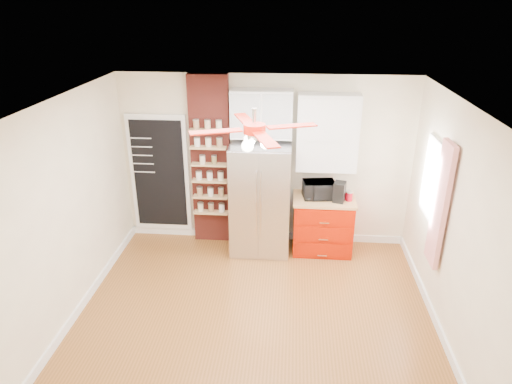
# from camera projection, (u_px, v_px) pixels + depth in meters

# --- Properties ---
(floor) EXTENTS (4.50, 4.50, 0.00)m
(floor) POSITION_uv_depth(u_px,v_px,m) (255.00, 313.00, 5.82)
(floor) COLOR brown
(floor) RESTS_ON ground
(ceiling) EXTENTS (4.50, 4.50, 0.00)m
(ceiling) POSITION_uv_depth(u_px,v_px,m) (254.00, 104.00, 4.75)
(ceiling) COLOR white
(ceiling) RESTS_ON wall_back
(wall_back) EXTENTS (4.50, 0.02, 2.70)m
(wall_back) POSITION_uv_depth(u_px,v_px,m) (266.00, 162.00, 7.12)
(wall_back) COLOR #F4EBC4
(wall_back) RESTS_ON floor
(wall_front) EXTENTS (4.50, 0.02, 2.70)m
(wall_front) POSITION_uv_depth(u_px,v_px,m) (232.00, 338.00, 3.46)
(wall_front) COLOR #F4EBC4
(wall_front) RESTS_ON floor
(wall_left) EXTENTS (0.02, 4.00, 2.70)m
(wall_left) POSITION_uv_depth(u_px,v_px,m) (68.00, 212.00, 5.46)
(wall_left) COLOR #F4EBC4
(wall_left) RESTS_ON floor
(wall_right) EXTENTS (0.02, 4.00, 2.70)m
(wall_right) POSITION_uv_depth(u_px,v_px,m) (454.00, 227.00, 5.12)
(wall_right) COLOR #F4EBC4
(wall_right) RESTS_ON floor
(chalkboard) EXTENTS (0.95, 0.05, 1.95)m
(chalkboard) POSITION_uv_depth(u_px,v_px,m) (160.00, 174.00, 7.31)
(chalkboard) COLOR white
(chalkboard) RESTS_ON wall_back
(brick_pillar) EXTENTS (0.60, 0.16, 2.70)m
(brick_pillar) POSITION_uv_depth(u_px,v_px,m) (211.00, 162.00, 7.11)
(brick_pillar) COLOR maroon
(brick_pillar) RESTS_ON floor
(fridge) EXTENTS (0.90, 0.70, 1.75)m
(fridge) POSITION_uv_depth(u_px,v_px,m) (260.00, 199.00, 6.97)
(fridge) COLOR silver
(fridge) RESTS_ON floor
(upper_glass_cabinet) EXTENTS (0.90, 0.35, 0.70)m
(upper_glass_cabinet) POSITION_uv_depth(u_px,v_px,m) (262.00, 114.00, 6.64)
(upper_glass_cabinet) COLOR white
(upper_glass_cabinet) RESTS_ON wall_back
(red_cabinet) EXTENTS (0.94, 0.64, 0.90)m
(red_cabinet) POSITION_uv_depth(u_px,v_px,m) (323.00, 224.00, 7.11)
(red_cabinet) COLOR #A41300
(red_cabinet) RESTS_ON floor
(upper_shelf_unit) EXTENTS (0.90, 0.30, 1.15)m
(upper_shelf_unit) POSITION_uv_depth(u_px,v_px,m) (328.00, 133.00, 6.70)
(upper_shelf_unit) COLOR white
(upper_shelf_unit) RESTS_ON wall_back
(window) EXTENTS (0.04, 0.75, 1.05)m
(window) POSITION_uv_depth(u_px,v_px,m) (433.00, 180.00, 5.86)
(window) COLOR white
(window) RESTS_ON wall_right
(curtain) EXTENTS (0.06, 0.40, 1.55)m
(curtain) POSITION_uv_depth(u_px,v_px,m) (440.00, 205.00, 5.40)
(curtain) COLOR red
(curtain) RESTS_ON wall_right
(ceiling_fan) EXTENTS (1.40, 1.40, 0.44)m
(ceiling_fan) POSITION_uv_depth(u_px,v_px,m) (254.00, 129.00, 4.86)
(ceiling_fan) COLOR silver
(ceiling_fan) RESTS_ON ceiling
(toaster_oven) EXTENTS (0.52, 0.39, 0.26)m
(toaster_oven) POSITION_uv_depth(u_px,v_px,m) (319.00, 190.00, 6.90)
(toaster_oven) COLOR black
(toaster_oven) RESTS_ON red_cabinet
(coffee_maker) EXTENTS (0.21, 0.23, 0.30)m
(coffee_maker) POSITION_uv_depth(u_px,v_px,m) (339.00, 192.00, 6.77)
(coffee_maker) COLOR black
(coffee_maker) RESTS_ON red_cabinet
(canister_left) EXTENTS (0.10, 0.10, 0.13)m
(canister_left) POSITION_uv_depth(u_px,v_px,m) (349.00, 197.00, 6.82)
(canister_left) COLOR #B50A1C
(canister_left) RESTS_ON red_cabinet
(canister_right) EXTENTS (0.14, 0.14, 0.12)m
(canister_right) POSITION_uv_depth(u_px,v_px,m) (346.00, 195.00, 6.88)
(canister_right) COLOR #B70A17
(canister_right) RESTS_ON red_cabinet
(pantry_jar_oats) EXTENTS (0.10, 0.10, 0.12)m
(pantry_jar_oats) POSITION_uv_depth(u_px,v_px,m) (202.00, 160.00, 6.93)
(pantry_jar_oats) COLOR beige
(pantry_jar_oats) RESTS_ON brick_pillar
(pantry_jar_beans) EXTENTS (0.09, 0.09, 0.12)m
(pantry_jar_beans) POSITION_uv_depth(u_px,v_px,m) (214.00, 160.00, 6.94)
(pantry_jar_beans) COLOR olive
(pantry_jar_beans) RESTS_ON brick_pillar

